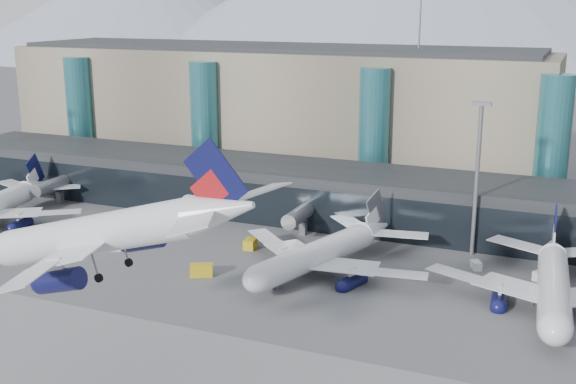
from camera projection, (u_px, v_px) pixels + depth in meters
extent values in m
plane|color=#515154|center=(163.00, 344.00, 89.23)|extent=(900.00, 900.00, 0.00)
cube|color=black|center=(324.00, 193.00, 139.63)|extent=(170.00, 18.00, 10.00)
cube|color=black|center=(307.00, 210.00, 131.96)|extent=(170.00, 0.40, 8.00)
cylinder|color=slate|center=(59.00, 183.00, 150.66)|extent=(2.80, 14.00, 2.80)
cube|color=slate|center=(60.00, 197.00, 151.43)|extent=(1.20, 1.20, 2.40)
cylinder|color=slate|center=(303.00, 212.00, 130.03)|extent=(2.80, 14.00, 2.80)
cube|color=slate|center=(303.00, 228.00, 130.80)|extent=(1.20, 1.20, 2.40)
cube|color=gray|center=(273.00, 112.00, 174.96)|extent=(130.00, 30.00, 30.00)
cube|color=black|center=(273.00, 47.00, 170.99)|extent=(123.50, 28.00, 1.00)
cylinder|color=#296B74|center=(80.00, 115.00, 177.84)|extent=(6.40, 6.40, 28.00)
cylinder|color=#296B74|center=(205.00, 124.00, 164.71)|extent=(6.40, 6.40, 28.00)
cylinder|color=#296B74|center=(374.00, 136.00, 149.71)|extent=(6.40, 6.40, 28.00)
cylinder|color=#296B74|center=(552.00, 149.00, 136.58)|extent=(6.40, 6.40, 28.00)
cylinder|color=slate|center=(420.00, 16.00, 155.95)|extent=(0.40, 0.40, 16.00)
cone|color=gray|center=(138.00, 6.00, 515.72)|extent=(320.00, 320.00, 75.00)
cylinder|color=slate|center=(477.00, 182.00, 117.55)|extent=(0.70, 0.70, 25.00)
cube|color=slate|center=(482.00, 104.00, 114.28)|extent=(3.00, 1.20, 0.60)
cylinder|color=silver|center=(108.00, 219.00, 73.92)|extent=(24.89, 5.09, 4.10)
ellipsoid|color=silver|center=(18.00, 205.00, 79.00)|extent=(5.90, 4.33, 4.10)
cone|color=silver|center=(244.00, 238.00, 67.34)|extent=(7.23, 4.38, 4.10)
cube|color=silver|center=(62.00, 255.00, 65.64)|extent=(12.37, 18.63, 0.21)
cylinder|color=#0D0F3C|center=(68.00, 266.00, 68.61)|extent=(5.04, 2.45, 2.26)
cube|color=silver|center=(217.00, 253.00, 62.96)|extent=(7.17, 9.82, 0.16)
cube|color=silver|center=(172.00, 206.00, 81.11)|extent=(13.45, 18.46, 0.21)
cylinder|color=#0D0F3C|center=(151.00, 228.00, 80.37)|extent=(5.04, 2.45, 2.26)
cube|color=silver|center=(268.00, 222.00, 71.62)|extent=(7.69, 9.72, 0.16)
cube|color=#0D0F3C|center=(247.00, 205.00, 66.35)|extent=(6.13, 0.49, 7.22)
cube|color=maroon|center=(237.00, 217.00, 67.11)|extent=(4.11, 0.45, 3.95)
cylinder|color=slate|center=(46.00, 233.00, 78.16)|extent=(0.17, 0.17, 3.28)
cylinder|color=black|center=(47.00, 246.00, 78.53)|extent=(0.74, 0.29, 0.73)
cylinder|color=black|center=(103.00, 266.00, 72.38)|extent=(0.95, 0.40, 0.94)
cylinder|color=black|center=(133.00, 251.00, 76.69)|extent=(0.95, 0.40, 0.94)
cone|color=silver|center=(41.00, 178.00, 152.25)|extent=(5.20, 7.74, 4.17)
cube|color=silver|center=(40.00, 203.00, 136.85)|extent=(18.37, 15.05, 0.21)
cylinder|color=#0D0F3C|center=(27.00, 215.00, 136.56)|extent=(3.02, 5.32, 2.30)
cube|color=silver|center=(62.00, 179.00, 151.00)|extent=(9.66, 8.47, 0.17)
cube|color=silver|center=(20.00, 176.00, 153.39)|extent=(10.02, 6.50, 0.17)
cube|color=#0D0F3C|center=(41.00, 162.00, 151.73)|extent=(1.18, 6.20, 7.35)
cube|color=silver|center=(38.00, 169.00, 151.04)|extent=(0.91, 4.17, 4.02)
cylinder|color=black|center=(10.00, 219.00, 138.61)|extent=(0.51, 1.00, 0.95)
cylinder|color=silver|center=(324.00, 243.00, 111.96)|extent=(11.64, 25.12, 4.15)
ellipsoid|color=silver|center=(270.00, 265.00, 102.78)|extent=(5.74, 6.81, 4.15)
cone|color=silver|center=(382.00, 219.00, 123.71)|extent=(6.15, 8.09, 4.15)
cube|color=silver|center=(379.00, 257.00, 107.81)|extent=(18.51, 8.26, 0.21)
cylinder|color=#0D0F3C|center=(361.00, 270.00, 108.65)|extent=(3.71, 5.47, 2.28)
cube|color=silver|center=(407.00, 224.00, 120.50)|extent=(9.79, 5.16, 0.17)
cube|color=silver|center=(288.00, 233.00, 119.09)|extent=(17.25, 16.63, 0.21)
cylinder|color=#0D0F3C|center=(292.00, 250.00, 117.23)|extent=(3.71, 5.47, 2.28)
cube|color=silver|center=(358.00, 213.00, 126.82)|extent=(9.05, 9.17, 0.17)
cube|color=slate|center=(384.00, 200.00, 123.12)|extent=(2.14, 5.98, 7.31)
cube|color=silver|center=(380.00, 208.00, 122.65)|extent=(1.55, 4.04, 4.00)
cylinder|color=slate|center=(288.00, 275.00, 106.22)|extent=(0.17, 0.17, 3.32)
cylinder|color=black|center=(288.00, 285.00, 106.60)|extent=(0.48, 0.78, 0.74)
cylinder|color=black|center=(341.00, 270.00, 112.24)|extent=(0.64, 1.01, 0.95)
cylinder|color=black|center=(316.00, 263.00, 115.38)|extent=(0.64, 1.01, 0.95)
cylinder|color=silver|center=(554.00, 274.00, 99.29)|extent=(5.92, 25.68, 4.22)
ellipsoid|color=silver|center=(556.00, 310.00, 87.66)|extent=(4.61, 6.18, 4.22)
cone|color=silver|center=(553.00, 237.00, 114.20)|extent=(4.70, 7.54, 4.22)
cube|color=silver|center=(487.00, 266.00, 103.99)|extent=(19.19, 12.32, 0.21)
cylinder|color=#0D0F3C|center=(501.00, 286.00, 102.52)|extent=(2.66, 5.24, 2.32)
cube|color=silver|center=(520.00, 232.00, 115.75)|extent=(10.12, 7.18, 0.17)
cube|color=#0D0F3C|center=(555.00, 216.00, 113.67)|extent=(0.68, 6.30, 7.43)
cube|color=silver|center=(554.00, 225.00, 113.00)|extent=(0.58, 4.22, 4.06)
cylinder|color=slate|center=(553.00, 318.00, 91.85)|extent=(0.17, 0.17, 3.37)
cylinder|color=black|center=(552.00, 329.00, 92.23)|extent=(0.32, 0.77, 0.75)
cylinder|color=black|center=(571.00, 301.00, 100.58)|extent=(0.44, 0.99, 0.96)
cylinder|color=black|center=(533.00, 297.00, 102.17)|extent=(0.44, 0.99, 0.96)
cube|color=silver|center=(112.00, 244.00, 122.76)|extent=(4.13, 3.17, 2.05)
cube|color=gold|center=(250.00, 244.00, 123.40)|extent=(2.21, 3.17, 1.70)
cube|color=#46464B|center=(272.00, 280.00, 107.32)|extent=(3.52, 3.26, 1.76)
cube|color=silver|center=(541.00, 275.00, 109.41)|extent=(2.54, 2.97, 1.50)
cube|color=silver|center=(476.00, 265.00, 113.96)|extent=(2.16, 2.56, 1.29)
cube|color=gold|center=(201.00, 270.00, 110.97)|extent=(3.87, 3.15, 1.89)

